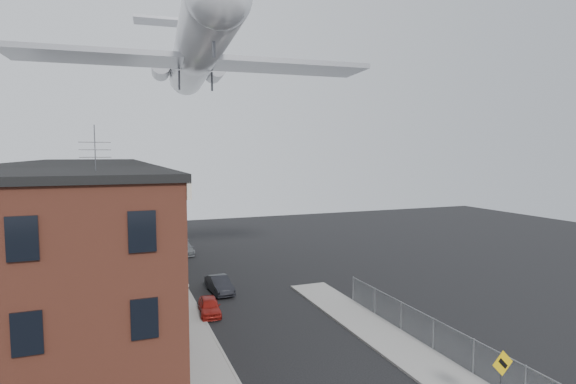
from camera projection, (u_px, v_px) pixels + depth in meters
name	position (u px, v px, depth m)	size (l,w,h in m)	color
sidewalk_left	(166.00, 282.00, 38.19)	(3.00, 62.00, 0.12)	gray
sidewalk_right	(400.00, 347.00, 25.44)	(3.00, 26.00, 0.12)	gray
curb_left	(183.00, 281.00, 38.71)	(0.15, 62.00, 0.14)	gray
curb_right	(378.00, 351.00, 24.92)	(0.15, 26.00, 0.14)	gray
corner_building	(52.00, 287.00, 19.62)	(10.31, 12.30, 12.15)	#321810
row_house_a	(72.00, 246.00, 28.46)	(11.98, 7.00, 10.30)	slate
row_house_b	(79.00, 229.00, 34.96)	(11.98, 7.00, 10.30)	#6D6456
row_house_c	(85.00, 217.00, 41.46)	(11.98, 7.00, 10.30)	slate
row_house_d	(89.00, 209.00, 47.96)	(11.98, 7.00, 10.30)	#6D6456
row_house_e	(92.00, 202.00, 54.46)	(11.98, 7.00, 10.30)	slate
chainlink_fence	(433.00, 334.00, 24.97)	(0.06, 18.06, 1.90)	gray
warning_sign	(502.00, 372.00, 18.80)	(1.10, 0.11, 2.80)	#515156
utility_pole	(172.00, 242.00, 32.19)	(1.80, 0.26, 9.00)	black
street_tree	(163.00, 235.00, 41.63)	(3.22, 3.20, 5.20)	black
car_near	(209.00, 306.00, 30.70)	(1.38, 3.44, 1.17)	maroon
car_mid	(219.00, 285.00, 35.48)	(1.40, 4.03, 1.33)	black
car_far	(184.00, 248.00, 49.19)	(1.81, 4.46, 1.30)	slate
airplane	(196.00, 53.00, 36.86)	(27.22, 31.08, 8.97)	white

